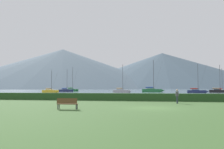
{
  "coord_description": "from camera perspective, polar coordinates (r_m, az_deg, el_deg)",
  "views": [
    {
      "loc": [
        -0.02,
        -20.93,
        1.88
      ],
      "look_at": [
        -11.62,
        44.11,
        5.65
      ],
      "focal_mm": 36.05,
      "sensor_mm": 36.0,
      "label": 1
    }
  ],
  "objects": [
    {
      "name": "sailboat_slip_12",
      "position": [
        90.07,
        25.48,
        -3.76
      ],
      "size": [
        7.19,
        4.1,
        10.06
      ],
      "rotation": [
        0.0,
        0.0,
        -0.35
      ],
      "color": "black",
      "rests_on": "harbor_water"
    },
    {
      "name": "person_seated_viewer",
      "position": [
        27.32,
        16.18,
        -5.04
      ],
      "size": [
        0.36,
        0.56,
        1.65
      ],
      "rotation": [
        0.0,
        0.0,
        -0.21
      ],
      "color": "#2D3347",
      "rests_on": "ground_plane"
    },
    {
      "name": "sailboat_slip_1",
      "position": [
        80.69,
        20.74,
        -3.98
      ],
      "size": [
        6.98,
        3.15,
        9.83
      ],
      "rotation": [
        0.0,
        0.0,
        -0.2
      ],
      "color": "navy",
      "rests_on": "harbor_water"
    },
    {
      "name": "distant_hill_central_peak",
      "position": [
        389.31,
        12.65,
        0.95
      ],
      "size": [
        339.11,
        339.11,
        59.95
      ],
      "primitive_type": "cone",
      "color": "#425666",
      "rests_on": "ground_plane"
    },
    {
      "name": "sailboat_slip_9",
      "position": [
        99.16,
        -11.57,
        -3.95
      ],
      "size": [
        7.02,
        2.76,
        9.63
      ],
      "rotation": [
        0.0,
        0.0,
        -0.12
      ],
      "color": "navy",
      "rests_on": "harbor_water"
    },
    {
      "name": "ground_plane",
      "position": [
        21.01,
        10.24,
        -8.35
      ],
      "size": [
        1000.0,
        1000.0,
        0.0
      ],
      "primitive_type": "plane",
      "color": "#3D602D"
    },
    {
      "name": "sailboat_slip_3",
      "position": [
        91.41,
        10.2,
        -3.92
      ],
      "size": [
        8.97,
        3.75,
        12.81
      ],
      "rotation": [
        0.0,
        0.0,
        -0.15
      ],
      "color": "#236B38",
      "rests_on": "harbor_water"
    },
    {
      "name": "sailboat_slip_0",
      "position": [
        82.96,
        2.47,
        -4.14
      ],
      "size": [
        7.21,
        4.15,
        10.33
      ],
      "rotation": [
        0.0,
        0.0,
        -0.36
      ],
      "color": "#9E9EA3",
      "rests_on": "harbor_water"
    },
    {
      "name": "hedge_line",
      "position": [
        31.96,
        10.19,
        -5.66
      ],
      "size": [
        80.0,
        1.2,
        1.03
      ],
      "primitive_type": "cube",
      "color": "#284C23",
      "rests_on": "ground_plane"
    },
    {
      "name": "sailboat_slip_11",
      "position": [
        111.13,
        -10.18,
        -3.84
      ],
      "size": [
        7.77,
        4.49,
        11.71
      ],
      "rotation": [
        0.0,
        0.0,
        -0.36
      ],
      "color": "#236B38",
      "rests_on": "harbor_water"
    },
    {
      "name": "sailboat_slip_6",
      "position": [
        83.47,
        -15.35,
        -4.05
      ],
      "size": [
        6.91,
        3.35,
        8.13
      ],
      "rotation": [
        0.0,
        0.0,
        -0.24
      ],
      "color": "gold",
      "rests_on": "harbor_water"
    },
    {
      "name": "park_bench_near_path",
      "position": [
        19.73,
        -11.27,
        -7.12
      ],
      "size": [
        1.79,
        0.58,
        0.95
      ],
      "rotation": [
        0.0,
        0.0,
        0.06
      ],
      "color": "brown",
      "rests_on": "ground_plane"
    },
    {
      "name": "distant_hill_west_ridge",
      "position": [
        369.13,
        -12.4,
        1.42
      ],
      "size": [
        350.99,
        350.99,
        63.12
      ],
      "primitive_type": "cone",
      "color": "#4C6070",
      "rests_on": "ground_plane"
    },
    {
      "name": "sailboat_slip_7",
      "position": [
        102.93,
        25.98,
        -3.67
      ],
      "size": [
        6.67,
        2.84,
        9.8
      ],
      "rotation": [
        0.0,
        0.0,
        -0.16
      ],
      "color": "white",
      "rests_on": "harbor_water"
    },
    {
      "name": "harbor_water",
      "position": [
        157.94,
        10.15,
        -3.9
      ],
      "size": [
        320.0,
        246.0,
        0.0
      ],
      "primitive_type": "cube",
      "color": "gray",
      "rests_on": "ground_plane"
    }
  ]
}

